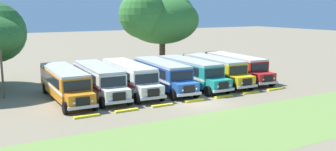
{
  "coord_description": "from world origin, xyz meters",
  "views": [
    {
      "loc": [
        -17.92,
        -26.06,
        8.08
      ],
      "look_at": [
        0.0,
        5.39,
        1.6
      ],
      "focal_mm": 39.6,
      "sensor_mm": 36.0,
      "label": 1
    }
  ],
  "objects": [
    {
      "name": "curb_wheelstop_4",
      "position": [
        3.28,
        0.59,
        0.07
      ],
      "size": [
        2.0,
        0.36,
        0.15
      ],
      "primitive_type": "cube",
      "color": "yellow",
      "rests_on": "ground_plane"
    },
    {
      "name": "parked_bus_slot_1",
      "position": [
        -6.55,
        7.19,
        1.58
      ],
      "size": [
        3.1,
        10.89,
        2.82
      ],
      "rotation": [
        0.0,
        0.0,
        -1.62
      ],
      "color": "silver",
      "rests_on": "ground_plane"
    },
    {
      "name": "curb_wheelstop_0",
      "position": [
        -9.85,
        0.59,
        0.07
      ],
      "size": [
        2.0,
        0.36,
        0.15
      ],
      "primitive_type": "cube",
      "color": "yellow",
      "rests_on": "ground_plane"
    },
    {
      "name": "curb_wheelstop_2",
      "position": [
        -3.28,
        0.59,
        0.07
      ],
      "size": [
        2.0,
        0.36,
        0.15
      ],
      "primitive_type": "cube",
      "color": "yellow",
      "rests_on": "ground_plane"
    },
    {
      "name": "curb_wheelstop_3",
      "position": [
        0.0,
        0.59,
        0.07
      ],
      "size": [
        2.0,
        0.36,
        0.15
      ],
      "primitive_type": "cube",
      "color": "yellow",
      "rests_on": "ground_plane"
    },
    {
      "name": "parked_bus_slot_0",
      "position": [
        -9.79,
        7.05,
        1.58
      ],
      "size": [
        2.84,
        10.86,
        2.82
      ],
      "rotation": [
        0.0,
        0.0,
        -1.59
      ],
      "color": "orange",
      "rests_on": "ground_plane"
    },
    {
      "name": "utility_pole",
      "position": [
        -14.62,
        10.32,
        3.41
      ],
      "size": [
        1.8,
        0.2,
        6.35
      ],
      "color": "brown",
      "rests_on": "ground_plane"
    },
    {
      "name": "ground_plane",
      "position": [
        0.0,
        0.0,
        0.0
      ],
      "size": [
        220.0,
        220.0,
        0.0
      ],
      "primitive_type": "plane",
      "color": "#84755B"
    },
    {
      "name": "curb_wheelstop_6",
      "position": [
        9.85,
        0.59,
        0.07
      ],
      "size": [
        2.0,
        0.36,
        0.15
      ],
      "primitive_type": "cube",
      "color": "yellow",
      "rests_on": "ground_plane"
    },
    {
      "name": "parked_bus_slot_3",
      "position": [
        0.08,
        6.69,
        1.58
      ],
      "size": [
        3.36,
        10.94,
        2.82
      ],
      "rotation": [
        0.0,
        0.0,
        -1.64
      ],
      "color": "#23519E",
      "rests_on": "ground_plane"
    },
    {
      "name": "parked_bus_slot_2",
      "position": [
        -3.43,
        7.08,
        1.58
      ],
      "size": [
        3.14,
        10.9,
        2.82
      ],
      "rotation": [
        0.0,
        0.0,
        -1.62
      ],
      "color": "silver",
      "rests_on": "ground_plane"
    },
    {
      "name": "parked_bus_slot_5",
      "position": [
        6.66,
        6.68,
        1.58
      ],
      "size": [
        3.07,
        10.89,
        2.82
      ],
      "rotation": [
        0.0,
        0.0,
        -1.61
      ],
      "color": "yellow",
      "rests_on": "ground_plane"
    },
    {
      "name": "broad_shade_tree",
      "position": [
        6.03,
        18.26,
        6.91
      ],
      "size": [
        11.89,
        9.69,
        10.5
      ],
      "color": "brown",
      "rests_on": "ground_plane"
    },
    {
      "name": "parked_bus_slot_6",
      "position": [
        9.94,
        6.97,
        1.58
      ],
      "size": [
        3.35,
        10.94,
        2.82
      ],
      "rotation": [
        0.0,
        0.0,
        -1.64
      ],
      "color": "red",
      "rests_on": "ground_plane"
    },
    {
      "name": "curb_wheelstop_1",
      "position": [
        -6.57,
        0.59,
        0.07
      ],
      "size": [
        2.0,
        0.36,
        0.15
      ],
      "primitive_type": "cube",
      "color": "yellow",
      "rests_on": "ground_plane"
    },
    {
      "name": "parked_bus_slot_4",
      "position": [
        3.33,
        6.49,
        1.58
      ],
      "size": [
        2.71,
        10.84,
        2.82
      ],
      "rotation": [
        0.0,
        0.0,
        -1.57
      ],
      "color": "teal",
      "rests_on": "ground_plane"
    },
    {
      "name": "foreground_grass_strip",
      "position": [
        0.0,
        -7.42,
        0.0
      ],
      "size": [
        80.0,
        8.83,
        0.01
      ],
      "primitive_type": "cube",
      "color": "olive",
      "rests_on": "ground_plane"
    },
    {
      "name": "curb_wheelstop_5",
      "position": [
        6.57,
        0.59,
        0.07
      ],
      "size": [
        2.0,
        0.36,
        0.15
      ],
      "primitive_type": "cube",
      "color": "yellow",
      "rests_on": "ground_plane"
    }
  ]
}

